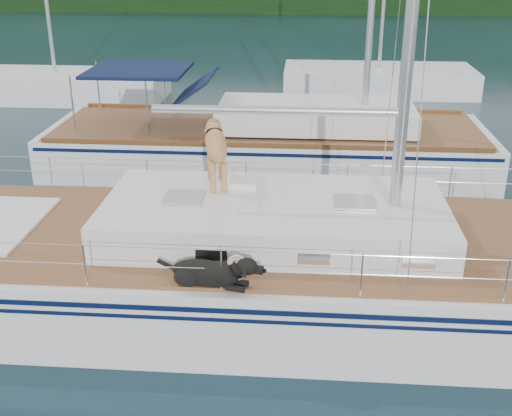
{
  "coord_description": "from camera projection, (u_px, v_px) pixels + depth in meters",
  "views": [
    {
      "loc": [
        1.22,
        -9.01,
        5.48
      ],
      "look_at": [
        0.5,
        0.2,
        1.6
      ],
      "focal_mm": 45.0,
      "sensor_mm": 36.0,
      "label": 1
    }
  ],
  "objects": [
    {
      "name": "ground",
      "position": [
        225.0,
        302.0,
        10.49
      ],
      "size": [
        120.0,
        120.0,
        0.0
      ],
      "primitive_type": "plane",
      "color": "black",
      "rests_on": "ground"
    },
    {
      "name": "neighbor_sailboat",
      "position": [
        272.0,
        146.0,
        16.32
      ],
      "size": [
        11.0,
        3.5,
        13.3
      ],
      "color": "white",
      "rests_on": "ground"
    },
    {
      "name": "main_sailboat",
      "position": [
        229.0,
        265.0,
        10.23
      ],
      "size": [
        12.0,
        3.84,
        14.01
      ],
      "color": "white",
      "rests_on": "ground"
    },
    {
      "name": "shore_bank",
      "position": [
        293.0,
        4.0,
        52.73
      ],
      "size": [
        92.0,
        1.0,
        1.2
      ],
      "primitive_type": "cube",
      "color": "#595147",
      "rests_on": "ground"
    },
    {
      "name": "bg_boat_center",
      "position": [
        378.0,
        80.0,
        24.74
      ],
      "size": [
        7.2,
        3.0,
        11.65
      ],
      "color": "white",
      "rests_on": "ground"
    },
    {
      "name": "bg_boat_west",
      "position": [
        57.0,
        86.0,
        23.77
      ],
      "size": [
        8.0,
        3.0,
        11.65
      ],
      "color": "white",
      "rests_on": "ground"
    }
  ]
}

